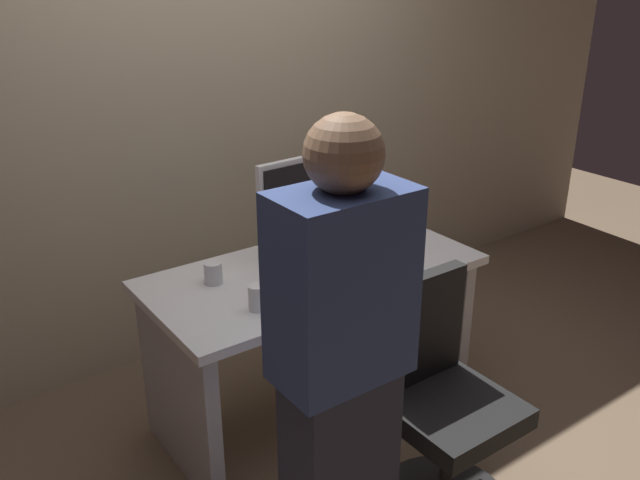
% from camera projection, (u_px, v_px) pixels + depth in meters
% --- Properties ---
extents(ground_plane, '(9.00, 9.00, 0.00)m').
position_uv_depth(ground_plane, '(314.00, 409.00, 3.24)').
color(ground_plane, brown).
extents(wall_back, '(6.40, 0.10, 3.00)m').
position_uv_depth(wall_back, '(204.00, 67.00, 3.37)').
color(wall_back, tan).
rests_on(wall_back, ground).
extents(desk, '(1.46, 0.72, 0.75)m').
position_uv_depth(desk, '(314.00, 315.00, 3.04)').
color(desk, white).
rests_on(desk, ground).
extents(office_chair, '(0.52, 0.52, 0.94)m').
position_uv_depth(office_chair, '(440.00, 410.00, 2.54)').
color(office_chair, black).
rests_on(office_chair, ground).
extents(person_at_desk, '(0.40, 0.24, 1.64)m').
position_uv_depth(person_at_desk, '(341.00, 376.00, 2.03)').
color(person_at_desk, '#262838').
rests_on(person_at_desk, ground).
extents(monitor, '(0.54, 0.15, 0.46)m').
position_uv_depth(monitor, '(309.00, 199.00, 3.02)').
color(monitor, silver).
rests_on(monitor, desk).
extents(keyboard, '(0.43, 0.14, 0.02)m').
position_uv_depth(keyboard, '(317.00, 283.00, 2.79)').
color(keyboard, '#262626').
rests_on(keyboard, desk).
extents(mouse, '(0.06, 0.10, 0.03)m').
position_uv_depth(mouse, '(369.00, 264.00, 2.95)').
color(mouse, white).
rests_on(mouse, desk).
extents(cup_near_keyboard, '(0.07, 0.07, 0.10)m').
position_uv_depth(cup_near_keyboard, '(257.00, 297.00, 2.58)').
color(cup_near_keyboard, white).
rests_on(cup_near_keyboard, desk).
extents(cup_by_monitor, '(0.08, 0.08, 0.09)m').
position_uv_depth(cup_by_monitor, '(213.00, 273.00, 2.79)').
color(cup_by_monitor, silver).
rests_on(cup_by_monitor, desk).
extents(book_stack, '(0.24, 0.19, 0.11)m').
position_uv_depth(book_stack, '(379.00, 223.00, 3.30)').
color(book_stack, white).
rests_on(book_stack, desk).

